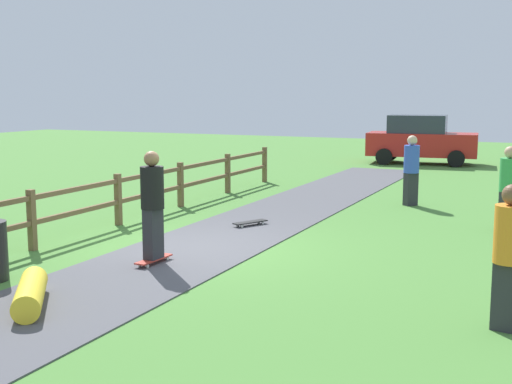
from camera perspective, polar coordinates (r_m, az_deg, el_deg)
ground_plane at (r=12.31m, az=-5.15°, el=-4.81°), size 60.00×60.00×0.00m
asphalt_path at (r=12.31m, az=-5.15°, el=-4.77°), size 2.40×28.00×0.02m
wooden_fence at (r=13.64m, az=-14.72°, el=-0.90°), size 0.12×18.12×1.10m
skater_riding at (r=11.10m, az=-8.71°, el=-0.77°), size 0.40×0.81×1.85m
skater_fallen at (r=9.43m, az=-18.91°, el=-8.11°), size 1.40×1.37×0.36m
skateboard_loose at (r=14.30m, az=-0.48°, el=-2.56°), size 0.54×0.80×0.08m
bystander_blue at (r=17.26m, az=12.95°, el=2.07°), size 0.54×0.54×1.75m
bystander_green at (r=14.60m, az=20.52°, el=0.59°), size 0.53×0.53×1.73m
bystander_orange at (r=8.48m, az=20.58°, el=-4.65°), size 0.45×0.45×1.76m
parked_car_red at (r=27.55m, az=13.71°, el=4.32°), size 4.35×2.33×1.92m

